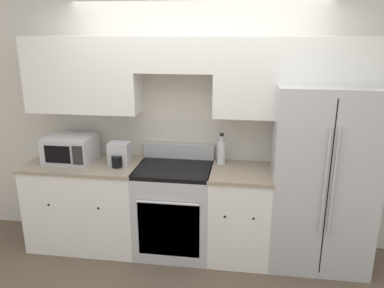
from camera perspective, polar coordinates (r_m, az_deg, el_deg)
ground_plane at (r=3.85m, az=-0.70°, el=-18.28°), size 12.00×12.00×0.00m
wall_back at (r=3.81m, az=0.74°, el=5.87°), size 8.00×0.39×2.60m
lower_cabinets_left at (r=4.18m, az=-15.69°, el=-8.72°), size 1.16×0.64×0.92m
lower_cabinets_right at (r=3.85m, az=7.24°, el=-10.46°), size 0.60×0.64×0.92m
oven_range at (r=3.90m, az=-2.69°, el=-9.84°), size 0.75×0.65×1.08m
refrigerator at (r=3.79m, az=18.99°, el=-4.75°), size 0.93×0.74×1.76m
microwave at (r=4.05m, az=-18.02°, el=-0.70°), size 0.48×0.40×0.27m
bottle at (r=3.81m, az=4.49°, el=-1.16°), size 0.09×0.09×0.32m
electric_kettle at (r=3.83m, az=-11.05°, el=-1.60°), size 0.21×0.22×0.23m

